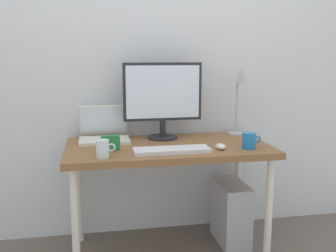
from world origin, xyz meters
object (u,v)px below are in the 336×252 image
photo_frame (111,143)px  computer_tower (231,213)px  monitor (162,96)px  desk_lamp (239,85)px  desk (168,156)px  coffee_mug (249,141)px  keyboard (172,150)px  mouse (221,147)px  laptop (104,132)px  glass_cup (103,149)px

photo_frame → computer_tower: photo_frame is taller
monitor → desk_lamp: (0.53, 0.00, 0.07)m
desk → computer_tower: (0.45, 0.06, -0.44)m
monitor → photo_frame: 0.51m
monitor → desk: bearing=-89.1°
desk → coffee_mug: 0.51m
keyboard → mouse: size_ratio=4.89×
desk → mouse: 0.34m
desk → desk_lamp: bearing=20.2°
laptop → keyboard: 0.55m
computer_tower → glass_cup: bearing=-161.2°
desk_lamp → photo_frame: (-0.88, -0.28, -0.30)m
mouse → glass_cup: (-0.69, -0.06, 0.03)m
desk → desk_lamp: size_ratio=2.55×
laptop → desk_lamp: (0.91, -0.02, 0.30)m
computer_tower → coffee_mug: bearing=-86.8°
mouse → computer_tower: (0.16, 0.23, -0.52)m
laptop → mouse: bearing=-29.5°
desk → desk_lamp: desk_lamp is taller
monitor → coffee_mug: bearing=-38.8°
laptop → computer_tower: 1.02m
desk_lamp → keyboard: size_ratio=1.12×
desk_lamp → keyboard: bearing=-144.9°
desk → computer_tower: bearing=7.5°
keyboard → glass_cup: size_ratio=4.13×
coffee_mug → mouse: bearing=176.4°
desk → glass_cup: size_ratio=11.78×
glass_cup → computer_tower: glass_cup is taller
mouse → glass_cup: bearing=-174.8°
desk → laptop: 0.46m
mouse → glass_cup: glass_cup is taller
coffee_mug → monitor: bearing=141.2°
photo_frame → computer_tower: (0.80, 0.15, -0.56)m
monitor → laptop: size_ratio=1.62×
keyboard → coffee_mug: size_ratio=3.81×
coffee_mug → laptop: bearing=155.1°
computer_tower → mouse: bearing=-125.0°
desk → desk_lamp: 0.70m
desk → mouse: size_ratio=13.94×
keyboard → mouse: 0.30m
monitor → coffee_mug: (0.46, -0.37, -0.24)m
desk_lamp → coffee_mug: desk_lamp is taller
desk_lamp → photo_frame: 0.98m
laptop → computer_tower: bearing=-10.5°
desk → photo_frame: photo_frame is taller
mouse → desk_lamp: bearing=56.5°
desk → monitor: bearing=90.9°
desk_lamp → monitor: bearing=-179.9°
desk → mouse: bearing=-30.5°
keyboard → desk: bearing=86.1°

